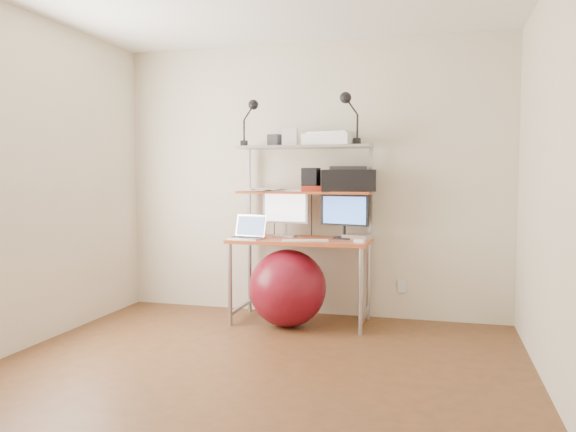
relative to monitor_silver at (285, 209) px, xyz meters
name	(u,v)px	position (x,y,z in m)	size (l,w,h in m)	color
room	(246,181)	(0.18, -1.58, 0.26)	(3.60, 3.60, 3.60)	brown
computer_desk	(303,214)	(0.18, -0.08, -0.03)	(1.20, 0.60, 1.57)	#BA5124
wall_outlet	(402,286)	(1.03, 0.21, -0.69)	(0.08, 0.01, 0.12)	silver
monitor_silver	(285,209)	(0.00, 0.00, 0.00)	(0.42, 0.15, 0.46)	silver
monitor_black	(344,213)	(0.54, -0.04, -0.02)	(0.44, 0.17, 0.45)	black
laptop	(249,233)	(-0.27, -0.23, -0.20)	(0.33, 0.28, 0.26)	silver
keyboard	(306,241)	(0.26, -0.32, -0.24)	(0.38, 0.11, 0.01)	silver
mouse	(360,241)	(0.71, -0.29, -0.23)	(0.09, 0.05, 0.02)	silver
mac_mini	(358,237)	(0.66, -0.03, -0.23)	(0.22, 0.22, 0.04)	silver
phone	(296,240)	(0.18, -0.32, -0.24)	(0.06, 0.12, 0.01)	black
printer	(348,180)	(0.56, 0.01, 0.27)	(0.52, 0.41, 0.22)	black
nas_cube	(311,179)	(0.23, 0.00, 0.27)	(0.14, 0.14, 0.21)	black
red_box	(311,189)	(0.26, -0.11, 0.19)	(0.17, 0.11, 0.05)	#B52F1D
scanner	(331,139)	(0.41, 0.01, 0.62)	(0.51, 0.40, 0.12)	silver
box_white	(290,137)	(0.05, -0.02, 0.64)	(0.13, 0.11, 0.15)	silver
box_grey	(275,140)	(-0.10, 0.02, 0.62)	(0.11, 0.11, 0.11)	#29292B
clip_lamp_left	(251,112)	(-0.29, -0.09, 0.86)	(0.16, 0.09, 0.41)	black
clip_lamp_right	(348,106)	(0.57, -0.08, 0.89)	(0.18, 0.10, 0.45)	black
exercise_ball	(288,288)	(0.10, -0.28, -0.66)	(0.66, 0.66, 0.66)	maroon
paper_stack	(263,189)	(-0.21, -0.01, 0.18)	(0.41, 0.42, 0.02)	white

